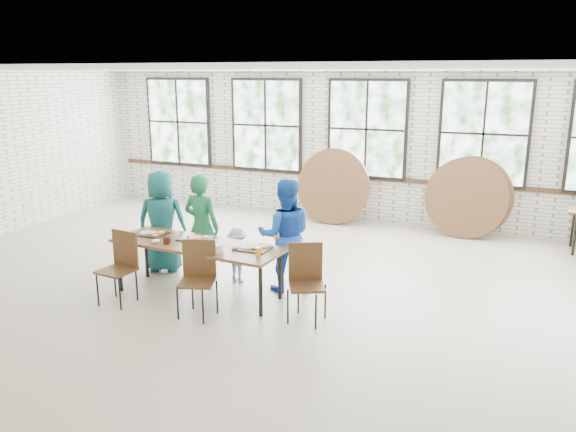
# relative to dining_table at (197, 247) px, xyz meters

# --- Properties ---
(room) EXTENTS (12.00, 12.00, 12.00)m
(room) POSITION_rel_dining_table_xyz_m (1.02, 4.75, 1.14)
(room) COLOR #B3A58E
(room) RESTS_ON ground
(dining_table) EXTENTS (2.45, 0.96, 0.74)m
(dining_table) POSITION_rel_dining_table_xyz_m (0.00, 0.00, 0.00)
(dining_table) COLOR brown
(dining_table) RESTS_ON ground
(chair_near_left) EXTENTS (0.46, 0.45, 0.95)m
(chair_near_left) POSITION_rel_dining_table_xyz_m (-0.82, -0.57, -0.13)
(chair_near_left) COLOR #4A2F18
(chair_near_left) RESTS_ON ground
(chair_near_right) EXTENTS (0.53, 0.52, 0.95)m
(chair_near_right) POSITION_rel_dining_table_xyz_m (0.33, -0.52, -0.13)
(chair_near_right) COLOR #4A2F18
(chair_near_right) RESTS_ON ground
(chair_spare) EXTENTS (0.56, 0.55, 0.95)m
(chair_spare) POSITION_rel_dining_table_xyz_m (1.62, -0.12, -0.13)
(chair_spare) COLOR #4A2F18
(chair_spare) RESTS_ON ground
(adult_teal) EXTENTS (0.88, 0.72, 1.56)m
(adult_teal) POSITION_rel_dining_table_xyz_m (-1.02, 0.65, 0.09)
(adult_teal) COLOR #1A6560
(adult_teal) RESTS_ON ground
(adult_green) EXTENTS (0.58, 0.39, 1.55)m
(adult_green) POSITION_rel_dining_table_xyz_m (-0.33, 0.65, 0.09)
(adult_green) COLOR #1B653A
(adult_green) RESTS_ON ground
(toddler) EXTENTS (0.54, 0.32, 0.81)m
(toddler) POSITION_rel_dining_table_xyz_m (0.26, 0.65, -0.28)
(toddler) COLOR #1B1542
(toddler) RESTS_ON ground
(adult_blue) EXTENTS (0.94, 0.86, 1.58)m
(adult_blue) POSITION_rel_dining_table_xyz_m (1.01, 0.65, 0.10)
(adult_blue) COLOR blue
(adult_blue) RESTS_ON ground
(tabletop_clutter) EXTENTS (2.07, 0.62, 0.11)m
(tabletop_clutter) POSITION_rel_dining_table_xyz_m (0.09, -0.03, 0.08)
(tabletop_clutter) COLOR black
(tabletop_clutter) RESTS_ON dining_table
(round_tops_leaning) EXTENTS (4.17, 0.44, 1.49)m
(round_tops_leaning) POSITION_rel_dining_table_xyz_m (1.76, 4.42, 0.05)
(round_tops_leaning) COLOR brown
(round_tops_leaning) RESTS_ON ground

